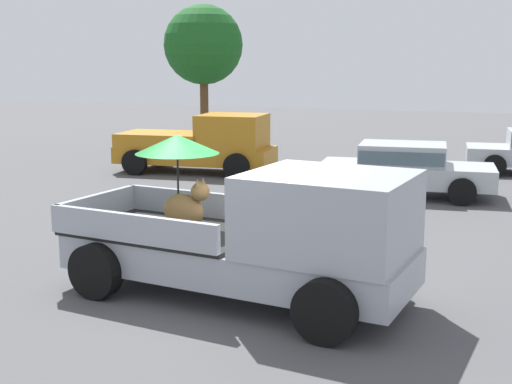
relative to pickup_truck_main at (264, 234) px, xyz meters
name	(u,v)px	position (x,y,z in m)	size (l,w,h in m)	color
ground_plane	(236,296)	(-0.44, 0.03, -0.97)	(80.00, 80.00, 0.00)	#4C4C4F
pickup_truck_main	(264,234)	(0.00, 0.00, 0.00)	(5.21, 2.64, 2.28)	black
pickup_truck_red	(202,144)	(-5.86, 9.97, -0.10)	(4.98, 2.61, 1.80)	black
parked_sedan_near	(405,167)	(0.54, 8.53, -0.23)	(4.47, 2.35, 1.33)	black
tree_by_lot	(203,45)	(-8.22, 15.01, 3.00)	(3.00, 3.00, 5.50)	brown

